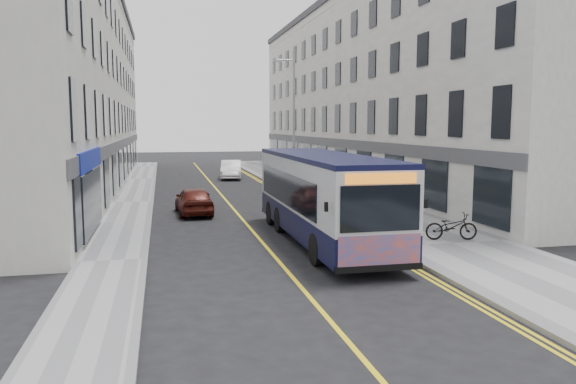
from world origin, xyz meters
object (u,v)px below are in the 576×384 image
city_bus (323,194)px  car_maroon (194,200)px  streetlamp (293,121)px  bicycle (451,227)px  pedestrian_near (314,176)px  pedestrian_far (333,175)px  car_white (231,170)px

city_bus → car_maroon: 8.47m
streetlamp → car_maroon: streetlamp is taller
streetlamp → bicycle: size_ratio=4.41×
pedestrian_near → pedestrian_far: bearing=33.5°
pedestrian_near → car_white: bearing=99.9°
streetlamp → pedestrian_far: 5.59m
bicycle → pedestrian_near: (-0.69, 15.71, 0.38)m
streetlamp → pedestrian_far: size_ratio=5.17×
city_bus → pedestrian_far: city_bus is taller
city_bus → car_white: size_ratio=2.49×
bicycle → pedestrian_far: size_ratio=1.17×
city_bus → pedestrian_near: city_bus is taller
pedestrian_far → car_maroon: bearing=-163.9°
pedestrian_far → car_white: bearing=98.3°
pedestrian_far → pedestrian_near: bearing=-161.4°
pedestrian_far → car_maroon: pedestrian_far is taller
city_bus → car_white: 24.39m
pedestrian_near → car_white: pedestrian_near is taller
streetlamp → car_white: (-2.37, 10.83, -3.67)m
bicycle → pedestrian_near: pedestrian_near is taller
pedestrian_near → city_bus: bearing=-116.4°
pedestrian_near → streetlamp: bearing=-161.0°
bicycle → car_white: 25.99m
bicycle → car_maroon: (-8.48, 8.53, 0.06)m
pedestrian_far → city_bus: bearing=-135.6°
bicycle → streetlamp: bearing=21.3°
pedestrian_near → car_white: size_ratio=0.40×
car_white → car_maroon: bearing=-94.8°
bicycle → car_white: bearing=22.8°
car_maroon → city_bus: bearing=116.1°
city_bus → bicycle: size_ratio=5.94×
pedestrian_far → car_white: size_ratio=0.36×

